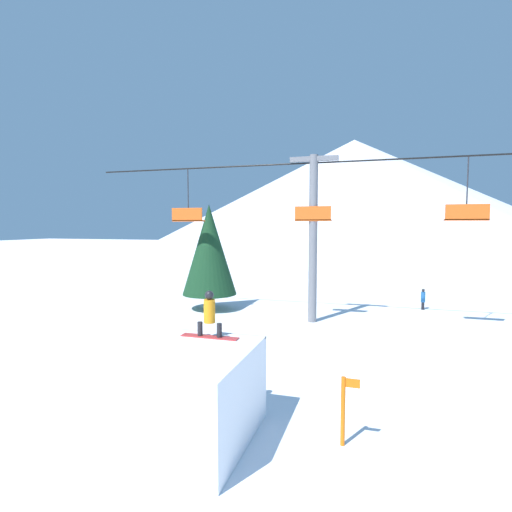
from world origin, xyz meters
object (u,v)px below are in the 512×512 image
trail_marker (344,409)px  snowboarder (209,315)px  pine_tree_near (209,250)px  distant_skier (423,298)px  snow_ramp (197,396)px

trail_marker → snowboarder: bearing=175.2°
snowboarder → trail_marker: snowboarder is taller
pine_tree_near → distant_skier: pine_tree_near is taller
snowboarder → snow_ramp: bearing=-82.9°
snowboarder → pine_tree_near: (-5.35, 12.20, 0.83)m
pine_tree_near → distant_skier: (11.95, 3.59, -2.85)m
snow_ramp → trail_marker: size_ratio=2.06×
snow_ramp → distant_skier: size_ratio=2.64×
snow_ramp → pine_tree_near: (-5.49, 13.27, 2.46)m
snow_ramp → distant_skier: snow_ramp is taller
snowboarder → distant_skier: size_ratio=1.22×
trail_marker → distant_skier: size_ratio=1.28×
snowboarder → pine_tree_near: pine_tree_near is taller
snow_ramp → snowboarder: 1.95m
snow_ramp → pine_tree_near: 14.56m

